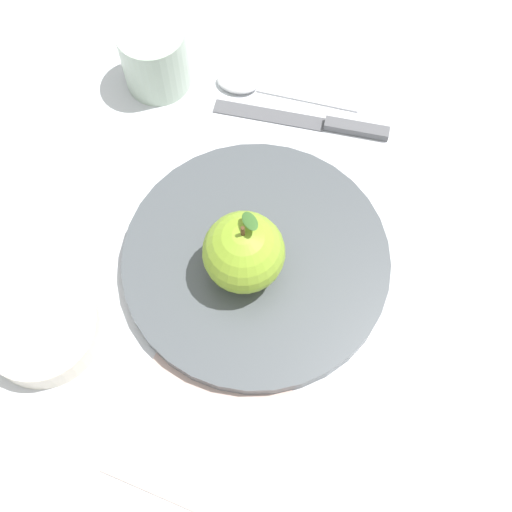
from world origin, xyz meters
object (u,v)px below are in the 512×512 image
at_px(side_bowl, 42,328).
at_px(spoon, 252,85).
at_px(cup, 154,55).
at_px(dinner_plate, 256,260).
at_px(apple, 244,252).
at_px(linen_napkin, 214,436).
at_px(knife, 317,122).

height_order(side_bowl, spoon, side_bowl).
bearing_deg(cup, dinner_plate, -116.46).
bearing_deg(apple, dinner_plate, -3.14).
bearing_deg(linen_napkin, cup, 48.23).
bearing_deg(knife, apple, -165.52).
relative_size(apple, side_bowl, 0.84).
bearing_deg(linen_napkin, spoon, 32.85).
bearing_deg(cup, spoon, -57.84).
bearing_deg(apple, cup, 60.11).
bearing_deg(linen_napkin, knife, 20.54).
height_order(knife, linen_napkin, knife).
height_order(dinner_plate, side_bowl, side_bowl).
height_order(cup, linen_napkin, cup).
height_order(dinner_plate, cup, cup).
distance_m(knife, linen_napkin, 0.36).
bearing_deg(knife, linen_napkin, -159.46).
bearing_deg(knife, side_bowl, 170.02).
distance_m(dinner_plate, apple, 0.05).
bearing_deg(cup, knife, -71.00).
height_order(side_bowl, linen_napkin, side_bowl).
xyz_separation_m(dinner_plate, side_bowl, (-0.18, 0.11, 0.01)).
distance_m(apple, knife, 0.21).
bearing_deg(spoon, knife, -87.28).
bearing_deg(knife, dinner_plate, -163.90).
xyz_separation_m(side_bowl, spoon, (0.35, 0.02, -0.01)).
distance_m(dinner_plate, knife, 0.18).
bearing_deg(cup, apple, -119.89).
distance_m(dinner_plate, cup, 0.26).
xyz_separation_m(dinner_plate, linen_napkin, (-0.16, -0.07, -0.01)).
bearing_deg(side_bowl, cup, 21.50).
xyz_separation_m(knife, spoon, (-0.00, 0.09, 0.00)).
height_order(side_bowl, cup, cup).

